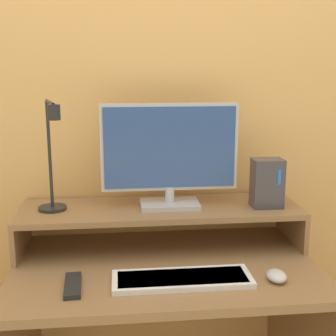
% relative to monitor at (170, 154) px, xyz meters
% --- Properties ---
extents(wall_back, '(6.00, 0.05, 2.50)m').
position_rel_monitor_xyz_m(wall_back, '(-0.04, 0.19, 0.14)').
color(wall_back, '#E5AD60').
rests_on(wall_back, ground_plane).
extents(desk, '(1.07, 0.66, 0.74)m').
position_rel_monitor_xyz_m(desk, '(-0.04, -0.17, -0.59)').
color(desk, olive).
rests_on(desk, ground_plane).
extents(monitor_shelf, '(1.07, 0.31, 0.16)m').
position_rel_monitor_xyz_m(monitor_shelf, '(-0.04, -0.00, -0.23)').
color(monitor_shelf, olive).
rests_on(monitor_shelf, desk).
extents(monitor, '(0.52, 0.14, 0.39)m').
position_rel_monitor_xyz_m(monitor, '(0.00, 0.00, 0.00)').
color(monitor, '#BCBCC1').
rests_on(monitor, monitor_shelf).
extents(desk_lamp, '(0.12, 0.24, 0.41)m').
position_rel_monitor_xyz_m(desk_lamp, '(-0.43, -0.05, -0.02)').
color(desk_lamp, black).
rests_on(desk_lamp, monitor_shelf).
extents(router_dock, '(0.11, 0.08, 0.19)m').
position_rel_monitor_xyz_m(router_dock, '(0.37, -0.04, -0.11)').
color(router_dock, '#3D3D42').
rests_on(router_dock, monitor_shelf).
extents(keyboard, '(0.45, 0.15, 0.02)m').
position_rel_monitor_xyz_m(keyboard, '(0.01, -0.32, -0.35)').
color(keyboard, white).
rests_on(keyboard, desk).
extents(mouse, '(0.06, 0.09, 0.04)m').
position_rel_monitor_xyz_m(mouse, '(0.31, -0.35, -0.35)').
color(mouse, silver).
rests_on(mouse, desk).
extents(remote_control, '(0.06, 0.17, 0.02)m').
position_rel_monitor_xyz_m(remote_control, '(-0.34, -0.32, -0.36)').
color(remote_control, black).
rests_on(remote_control, desk).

